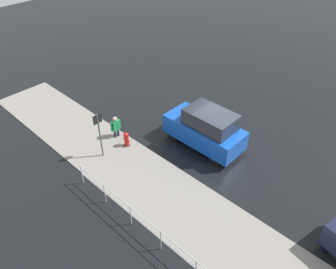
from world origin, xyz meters
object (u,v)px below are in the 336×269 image
at_px(moving_hatchback, 206,129).
at_px(sign_post, 99,130).
at_px(pedestrian, 116,126).
at_px(fire_hydrant, 126,139).

bearing_deg(moving_hatchback, sign_post, 52.74).
distance_m(moving_hatchback, pedestrian, 4.49).
relative_size(moving_hatchback, pedestrian, 3.20).
height_order(fire_hydrant, pedestrian, pedestrian).
distance_m(moving_hatchback, fire_hydrant, 3.88).
bearing_deg(moving_hatchback, fire_hydrant, 44.07).
distance_m(fire_hydrant, sign_post, 1.76).
relative_size(moving_hatchback, sign_post, 1.63).
bearing_deg(fire_hydrant, pedestrian, -7.71).
bearing_deg(pedestrian, sign_post, 115.99).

